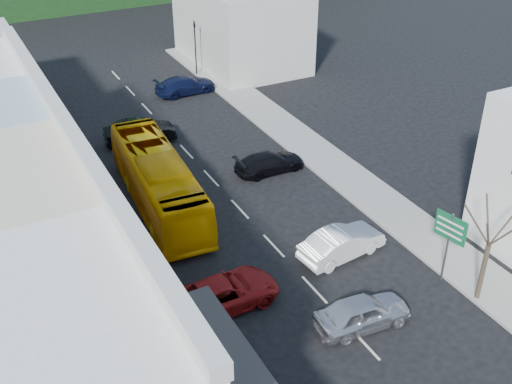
% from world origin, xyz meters
% --- Properties ---
extents(ground, '(120.00, 120.00, 0.00)m').
position_xyz_m(ground, '(0.00, 0.00, 0.00)').
color(ground, black).
rests_on(ground, ground).
extents(sidewalk_left, '(3.00, 52.00, 0.15)m').
position_xyz_m(sidewalk_left, '(-7.50, 10.00, 0.07)').
color(sidewalk_left, gray).
rests_on(sidewalk_left, ground).
extents(sidewalk_right, '(3.00, 52.00, 0.15)m').
position_xyz_m(sidewalk_right, '(7.50, 10.00, 0.07)').
color(sidewalk_right, gray).
rests_on(sidewalk_right, ground).
extents(shopfront_row, '(8.25, 30.00, 8.00)m').
position_xyz_m(shopfront_row, '(-12.49, 5.00, 4.00)').
color(shopfront_row, silver).
rests_on(shopfront_row, ground).
extents(distant_block_right, '(8.00, 12.00, 7.00)m').
position_xyz_m(distant_block_right, '(11.00, 30.00, 3.50)').
color(distant_block_right, '#B7B2A8').
rests_on(distant_block_right, ground).
extents(bus, '(3.33, 11.75, 3.10)m').
position_xyz_m(bus, '(-3.86, 10.44, 1.55)').
color(bus, '#F9AE03').
rests_on(bus, ground).
extents(car_silver, '(4.52, 2.11, 1.40)m').
position_xyz_m(car_silver, '(0.52, -3.03, 0.70)').
color(car_silver, silver).
rests_on(car_silver, ground).
extents(car_white, '(4.60, 2.36, 1.40)m').
position_xyz_m(car_white, '(2.63, 1.67, 0.70)').
color(car_white, silver).
rests_on(car_white, ground).
extents(car_red, '(4.67, 2.09, 1.40)m').
position_xyz_m(car_red, '(-4.27, 0.96, 0.70)').
color(car_red, maroon).
rests_on(car_red, ground).
extents(car_black_near, '(4.51, 1.86, 1.40)m').
position_xyz_m(car_black_near, '(3.60, 11.11, 0.70)').
color(car_black_near, black).
rests_on(car_black_near, ground).
extents(car_black_far, '(4.61, 2.39, 1.40)m').
position_xyz_m(car_black_far, '(-2.23, 18.74, 0.70)').
color(car_black_far, black).
rests_on(car_black_far, ground).
extents(car_navy_far, '(4.59, 2.07, 1.40)m').
position_xyz_m(car_navy_far, '(3.79, 25.45, 0.70)').
color(car_navy_far, black).
rests_on(car_navy_far, ground).
extents(pedestrian_left, '(0.41, 0.61, 1.70)m').
position_xyz_m(pedestrian_left, '(-7.11, 0.58, 1.00)').
color(pedestrian_left, black).
rests_on(pedestrian_left, sidewalk_left).
extents(direction_sign, '(0.87, 1.76, 3.75)m').
position_xyz_m(direction_sign, '(5.86, -2.16, 1.87)').
color(direction_sign, '#105830').
rests_on(direction_sign, ground).
extents(street_tree, '(3.35, 3.35, 6.17)m').
position_xyz_m(street_tree, '(6.30, -4.07, 3.08)').
color(street_tree, '#372C1F').
rests_on(street_tree, ground).
extents(traffic_signal, '(1.11, 1.26, 4.68)m').
position_xyz_m(traffic_signal, '(6.12, 28.74, 2.34)').
color(traffic_signal, black).
rests_on(traffic_signal, ground).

